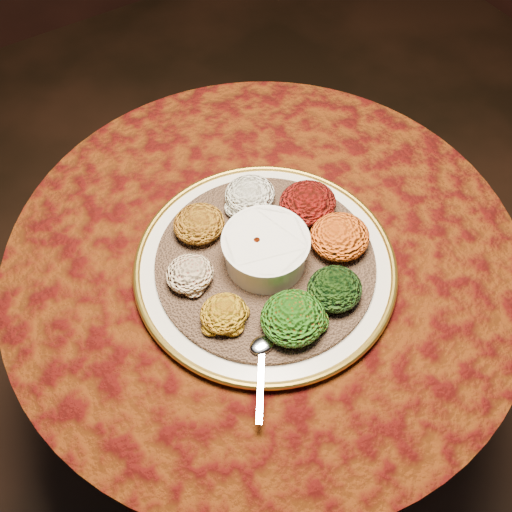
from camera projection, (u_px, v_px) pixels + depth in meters
table at (264, 300)px, 1.20m from camera, size 0.96×0.96×0.73m
platter at (265, 265)px, 1.02m from camera, size 0.54×0.54×0.02m
injera at (265, 262)px, 1.01m from camera, size 0.46×0.46×0.01m
stew_bowl at (266, 249)px, 0.97m from camera, size 0.15×0.15×0.06m
spoon at (262, 351)px, 0.90m from camera, size 0.10×0.12×0.01m
portion_ayib at (250, 195)px, 1.06m from camera, size 0.10×0.09×0.05m
portion_kitfo at (308, 203)px, 1.04m from camera, size 0.11×0.10×0.05m
portion_tikil at (340, 237)px, 1.00m from camera, size 0.11×0.10×0.05m
portion_gomen at (335, 289)px, 0.95m from camera, size 0.09×0.09×0.04m
portion_mixveg at (293, 318)px, 0.91m from camera, size 0.11×0.10×0.05m
portion_kik at (224, 313)px, 0.92m from camera, size 0.08×0.08×0.04m
portion_timatim at (190, 274)px, 0.97m from camera, size 0.08×0.08×0.04m
portion_shiro at (199, 224)px, 1.02m from camera, size 0.09×0.09×0.05m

